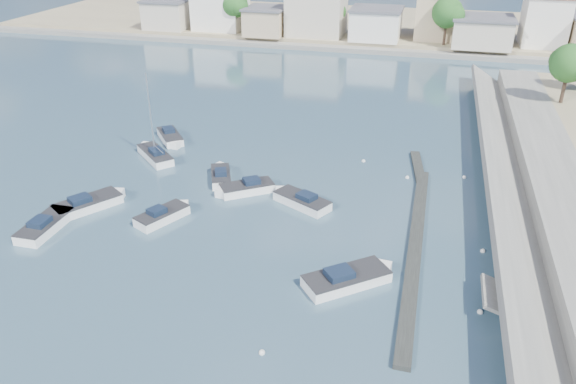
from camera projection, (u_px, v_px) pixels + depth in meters
The scene contains 17 objects.
ground at pixel (372, 112), 69.44m from camera, with size 400.00×400.00×0.00m, color #273E4E.
seawall_walkway at pixel (576, 237), 41.63m from camera, with size 5.00×90.00×1.80m, color slate.
breakwater at pixel (416, 227), 44.30m from camera, with size 2.00×31.02×0.35m.
far_shore_land at pixel (404, 27), 113.87m from camera, with size 160.00×40.00×1.40m, color gray.
far_shore_quay at pixel (394, 52), 95.93m from camera, with size 160.00×2.50×0.80m, color slate.
far_town at pixel (462, 21), 96.54m from camera, with size 113.01×12.80×8.35m.
shore_trees at pixel (449, 22), 88.91m from camera, with size 74.56×38.32×7.92m.
motorboat_a at pixel (48, 224), 44.31m from camera, with size 2.13×5.87×1.48m.
motorboat_b at pixel (165, 215), 45.61m from camera, with size 3.60×4.85×1.48m.
motorboat_c at pixel (300, 200), 47.87m from camera, with size 5.46×4.11×1.48m.
motorboat_d at pixel (244, 189), 49.80m from camera, with size 4.94×4.29×1.48m.
motorboat_e at pixel (91, 203), 47.41m from camera, with size 4.91×5.80×1.48m.
motorboat_f at pixel (221, 176), 52.22m from camera, with size 3.23×4.72×1.48m.
motorboat_g at pixel (171, 138), 60.69m from camera, with size 4.49×4.97×1.48m.
motorboat_h at pixel (351, 278), 37.91m from camera, with size 6.00×5.50×1.48m.
sailboat at pixel (154, 154), 56.62m from camera, with size 5.33×5.13×9.00m.
mooring_buoys at pixel (413, 224), 45.00m from camera, with size 13.10×28.68×0.38m.
Camera 1 is at (6.77, -26.77, 22.88)m, focal length 35.00 mm.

